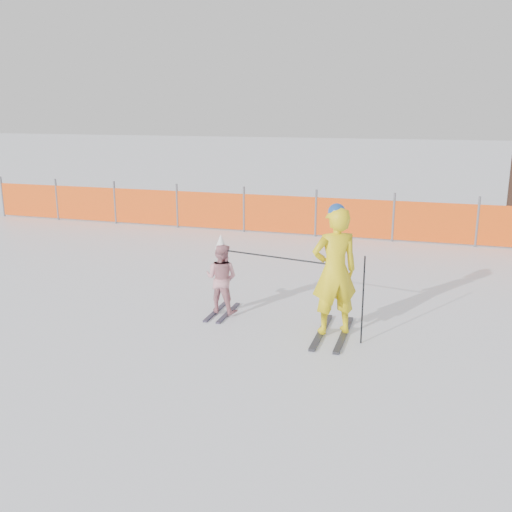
# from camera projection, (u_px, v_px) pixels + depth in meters

# --- Properties ---
(ground) EXTENTS (120.00, 120.00, 0.00)m
(ground) POSITION_uv_depth(u_px,v_px,m) (247.00, 325.00, 8.92)
(ground) COLOR white
(ground) RESTS_ON ground
(adult) EXTENTS (0.83, 1.44, 1.99)m
(adult) POSITION_uv_depth(u_px,v_px,m) (335.00, 271.00, 8.32)
(adult) COLOR black
(adult) RESTS_ON ground
(child) EXTENTS (0.60, 0.98, 1.34)m
(child) POSITION_uv_depth(u_px,v_px,m) (221.00, 278.00, 9.31)
(child) COLOR black
(child) RESTS_ON ground
(ski_poles) EXTENTS (2.25, 0.58, 1.30)m
(ski_poles) POSITION_uv_depth(u_px,v_px,m) (311.00, 275.00, 8.46)
(ski_poles) COLOR black
(ski_poles) RESTS_ON ground
(safety_fence) EXTENTS (17.57, 0.06, 1.25)m
(safety_fence) POSITION_uv_depth(u_px,v_px,m) (269.00, 213.00, 15.41)
(safety_fence) COLOR #595960
(safety_fence) RESTS_ON ground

